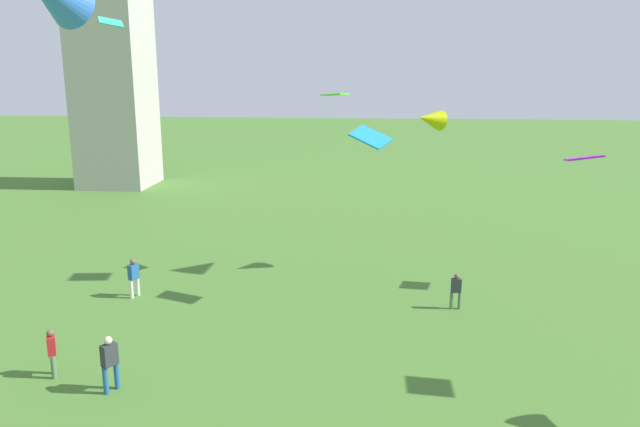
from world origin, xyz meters
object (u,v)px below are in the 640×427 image
(person_3, at_px, (52,350))
(person_5, at_px, (134,276))
(kite_flying_0, at_px, (335,95))
(kite_flying_1, at_px, (371,137))
(kite_flying_2, at_px, (430,119))
(kite_flying_9, at_px, (111,22))
(kite_flying_3, at_px, (584,158))
(person_2, at_px, (110,360))
(person_4, at_px, (456,289))

(person_3, relative_size, person_5, 0.93)
(kite_flying_0, distance_m, kite_flying_1, 4.49)
(kite_flying_2, bearing_deg, kite_flying_9, -127.88)
(kite_flying_1, xyz_separation_m, kite_flying_3, (9.24, 2.45, -1.08))
(person_2, distance_m, kite_flying_1, 12.87)
(person_2, distance_m, person_4, 13.98)
(person_2, xyz_separation_m, person_4, (11.58, 7.84, -0.17))
(kite_flying_9, bearing_deg, person_5, -98.82)
(person_2, bearing_deg, kite_flying_9, -128.48)
(person_4, bearing_deg, kite_flying_3, -157.27)
(person_4, height_order, kite_flying_2, kite_flying_2)
(kite_flying_1, bearing_deg, kite_flying_9, 8.81)
(kite_flying_0, distance_m, kite_flying_3, 11.34)
(person_3, height_order, person_5, person_5)
(person_5, relative_size, kite_flying_2, 0.99)
(kite_flying_0, xyz_separation_m, kite_flying_2, (4.43, 0.58, -1.13))
(person_2, xyz_separation_m, kite_flying_0, (6.18, 12.00, 7.63))
(person_4, bearing_deg, kite_flying_0, -41.25)
(person_2, height_order, kite_flying_1, kite_flying_1)
(kite_flying_0, bearing_deg, person_2, -85.74)
(person_4, height_order, kite_flying_0, kite_flying_0)
(person_4, relative_size, person_5, 0.89)
(person_2, bearing_deg, kite_flying_2, 171.56)
(person_2, relative_size, kite_flying_3, 1.17)
(person_3, bearing_deg, kite_flying_9, 164.16)
(person_5, relative_size, kite_flying_1, 0.95)
(kite_flying_3, bearing_deg, person_4, 30.97)
(kite_flying_9, bearing_deg, kite_flying_0, -37.23)
(person_4, xyz_separation_m, kite_flying_9, (-16.13, 4.80, 11.12))
(person_2, height_order, person_4, person_2)
(person_2, height_order, kite_flying_2, kite_flying_2)
(kite_flying_0, bearing_deg, kite_flying_2, 38.94)
(kite_flying_2, bearing_deg, person_5, -108.18)
(kite_flying_3, bearing_deg, kite_flying_1, 19.50)
(person_3, bearing_deg, kite_flying_0, 116.35)
(person_5, height_order, kite_flying_1, kite_flying_1)
(person_4, distance_m, kite_flying_0, 10.36)
(kite_flying_0, relative_size, kite_flying_1, 0.74)
(person_5, bearing_deg, kite_flying_1, 113.84)
(person_3, height_order, kite_flying_3, kite_flying_3)
(person_4, distance_m, kite_flying_3, 8.09)
(kite_flying_3, bearing_deg, person_3, 31.43)
(person_2, relative_size, person_4, 1.19)
(kite_flying_0, bearing_deg, person_4, -6.13)
(person_2, bearing_deg, person_5, -131.66)
(person_5, bearing_deg, person_2, 39.65)
(person_3, height_order, kite_flying_9, kite_flying_9)
(kite_flying_3, bearing_deg, kite_flying_0, -2.72)
(kite_flying_0, bearing_deg, kite_flying_3, 24.16)
(person_3, height_order, person_4, person_3)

